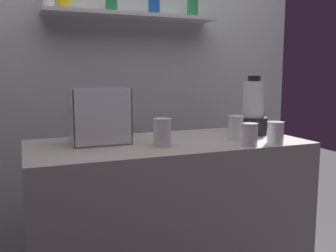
{
  "coord_description": "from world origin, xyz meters",
  "views": [
    {
      "loc": [
        -0.69,
        -1.74,
        1.24
      ],
      "look_at": [
        0.0,
        0.0,
        0.98
      ],
      "focal_mm": 39.68,
      "sensor_mm": 36.0,
      "label": 1
    }
  ],
  "objects_px": {
    "carrot_display_bin": "(100,127)",
    "juice_cup_pomegranate_left": "(249,135)",
    "juice_cup_beet_right": "(275,133)",
    "blender_pitcher": "(253,110)",
    "juice_cup_beet_middle": "(236,129)",
    "juice_cup_mango_far_left": "(162,134)"
  },
  "relations": [
    {
      "from": "carrot_display_bin",
      "to": "blender_pitcher",
      "type": "height_order",
      "value": "blender_pitcher"
    },
    {
      "from": "blender_pitcher",
      "to": "juice_cup_beet_middle",
      "type": "relative_size",
      "value": 2.61
    },
    {
      "from": "juice_cup_mango_far_left",
      "to": "juice_cup_beet_right",
      "type": "bearing_deg",
      "value": -14.86
    },
    {
      "from": "carrot_display_bin",
      "to": "juice_cup_pomegranate_left",
      "type": "relative_size",
      "value": 2.56
    },
    {
      "from": "juice_cup_pomegranate_left",
      "to": "juice_cup_beet_middle",
      "type": "bearing_deg",
      "value": 81.12
    },
    {
      "from": "carrot_display_bin",
      "to": "juice_cup_beet_middle",
      "type": "distance_m",
      "value": 0.7
    },
    {
      "from": "carrot_display_bin",
      "to": "juice_cup_pomegranate_left",
      "type": "xyz_separation_m",
      "value": [
        0.65,
        -0.34,
        -0.03
      ]
    },
    {
      "from": "juice_cup_mango_far_left",
      "to": "juice_cup_pomegranate_left",
      "type": "bearing_deg",
      "value": -20.82
    },
    {
      "from": "blender_pitcher",
      "to": "juice_cup_beet_right",
      "type": "xyz_separation_m",
      "value": [
        -0.06,
        -0.28,
        -0.09
      ]
    },
    {
      "from": "juice_cup_beet_right",
      "to": "blender_pitcher",
      "type": "bearing_deg",
      "value": 78.5
    },
    {
      "from": "juice_cup_beet_middle",
      "to": "juice_cup_mango_far_left",
      "type": "bearing_deg",
      "value": -177.74
    },
    {
      "from": "juice_cup_mango_far_left",
      "to": "juice_cup_pomegranate_left",
      "type": "distance_m",
      "value": 0.42
    },
    {
      "from": "juice_cup_beet_middle",
      "to": "juice_cup_pomegranate_left",
      "type": "bearing_deg",
      "value": -98.88
    },
    {
      "from": "juice_cup_mango_far_left",
      "to": "juice_cup_beet_right",
      "type": "height_order",
      "value": "juice_cup_mango_far_left"
    },
    {
      "from": "juice_cup_mango_far_left",
      "to": "juice_cup_beet_middle",
      "type": "bearing_deg",
      "value": 2.26
    },
    {
      "from": "blender_pitcher",
      "to": "juice_cup_mango_far_left",
      "type": "xyz_separation_m",
      "value": [
        -0.6,
        -0.13,
        -0.08
      ]
    },
    {
      "from": "carrot_display_bin",
      "to": "juice_cup_beet_middle",
      "type": "relative_size",
      "value": 2.2
    },
    {
      "from": "juice_cup_mango_far_left",
      "to": "juice_cup_beet_right",
      "type": "xyz_separation_m",
      "value": [
        0.55,
        -0.15,
        -0.01
      ]
    },
    {
      "from": "carrot_display_bin",
      "to": "juice_cup_beet_right",
      "type": "xyz_separation_m",
      "value": [
        0.81,
        -0.33,
        -0.03
      ]
    },
    {
      "from": "carrot_display_bin",
      "to": "juice_cup_mango_far_left",
      "type": "relative_size",
      "value": 2.1
    },
    {
      "from": "juice_cup_mango_far_left",
      "to": "juice_cup_pomegranate_left",
      "type": "xyz_separation_m",
      "value": [
        0.39,
        -0.15,
        -0.01
      ]
    },
    {
      "from": "blender_pitcher",
      "to": "juice_cup_pomegranate_left",
      "type": "height_order",
      "value": "blender_pitcher"
    }
  ]
}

